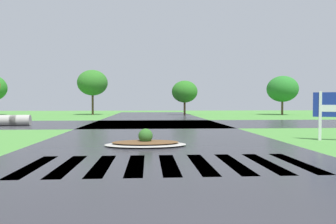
# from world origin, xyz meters

# --- Properties ---
(asphalt_roadway) EXTENTS (10.42, 80.00, 0.01)m
(asphalt_roadway) POSITION_xyz_m (0.00, 10.00, 0.00)
(asphalt_roadway) COLOR #2B2B30
(asphalt_roadway) RESTS_ON ground
(asphalt_cross_road) EXTENTS (90.00, 9.38, 0.01)m
(asphalt_cross_road) POSITION_xyz_m (0.00, 21.47, 0.00)
(asphalt_cross_road) COLOR #2B2B30
(asphalt_cross_road) RESTS_ON ground
(crosswalk_stripes) EXTENTS (7.65, 2.95, 0.01)m
(crosswalk_stripes) POSITION_xyz_m (-0.00, 5.68, 0.00)
(crosswalk_stripes) COLOR white
(crosswalk_stripes) RESTS_ON ground
(median_island) EXTENTS (3.17, 1.66, 0.68)m
(median_island) POSITION_xyz_m (-0.66, 9.23, 0.14)
(median_island) COLOR #9E9B93
(median_island) RESTS_ON ground
(drainage_pipe_stack) EXTENTS (2.31, 0.98, 0.78)m
(drainage_pipe_stack) POSITION_xyz_m (-10.35, 20.27, 0.39)
(drainage_pipe_stack) COLOR #9E9B93
(drainage_pipe_stack) RESTS_ON ground
(background_treeline) EXTENTS (43.28, 5.76, 6.10)m
(background_treeline) POSITION_xyz_m (-2.68, 38.62, 3.70)
(background_treeline) COLOR #4C3823
(background_treeline) RESTS_ON ground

